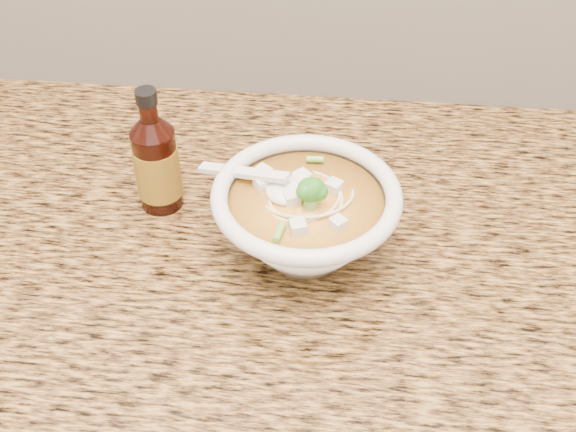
{
  "coord_description": "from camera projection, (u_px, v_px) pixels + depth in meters",
  "views": [
    {
      "loc": [
        0.06,
        1.07,
        1.5
      ],
      "look_at": [
        0.01,
        1.66,
        0.95
      ],
      "focal_mm": 45.0,
      "sensor_mm": 36.0,
      "label": 1
    }
  ],
  "objects": [
    {
      "name": "counter_slab",
      "position": [
        285.0,
        251.0,
        0.86
      ],
      "size": [
        4.0,
        0.68,
        0.04
      ],
      "primitive_type": "cube",
      "color": "#A57A3C",
      "rests_on": "cabinet"
    },
    {
      "name": "hot_sauce_bottle",
      "position": [
        157.0,
        164.0,
        0.85
      ],
      "size": [
        0.06,
        0.06,
        0.16
      ],
      "rotation": [
        0.0,
        0.0,
        0.21
      ],
      "color": "#370E07",
      "rests_on": "counter_slab"
    },
    {
      "name": "soup_bowl",
      "position": [
        306.0,
        220.0,
        0.8
      ],
      "size": [
        0.23,
        0.21,
        0.12
      ],
      "rotation": [
        0.0,
        0.0,
        0.34
      ],
      "color": "white",
      "rests_on": "counter_slab"
    }
  ]
}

